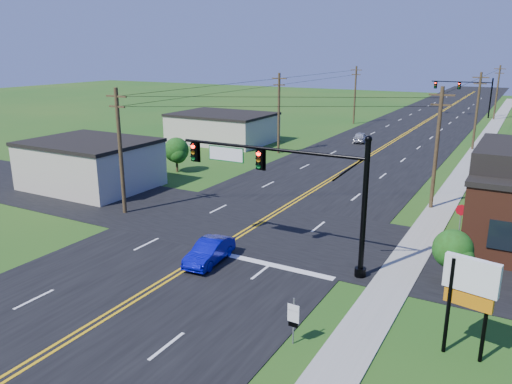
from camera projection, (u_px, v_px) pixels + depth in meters
The scene contains 21 objects.
ground at pixel (127, 302), 23.55m from camera, with size 260.00×260.00×0.00m, color #1A4D16.
road_main at pixel (394, 140), 65.57m from camera, with size 16.00×220.00×0.04m, color black.
road_cross at pixel (252, 226), 33.63m from camera, with size 70.00×10.00×0.04m, color black.
sidewalk at pixel (470, 163), 52.26m from camera, with size 2.00×160.00×0.08m, color gray.
signal_mast_main at pixel (285, 179), 26.94m from camera, with size 11.30×0.60×7.48m.
signal_mast_far at pixel (464, 90), 87.47m from camera, with size 10.98×0.60×7.48m.
cream_bldg_near at pixel (91, 164), 42.68m from camera, with size 10.20×8.20×4.10m.
cream_bldg_far at pixel (223, 128), 63.84m from camera, with size 12.20×9.20×3.70m.
utility_pole_left_a at pixel (120, 149), 35.09m from camera, with size 1.80×0.28×9.00m.
utility_pole_left_b at pixel (279, 112), 56.10m from camera, with size 1.80×0.28×9.00m.
utility_pole_left_c at pixel (355, 94), 78.79m from camera, with size 1.80×0.28×9.00m.
utility_pole_right_a at pixel (437, 146), 36.17m from camera, with size 1.80×0.28×9.00m.
utility_pole_right_b at pixel (477, 110), 58.02m from camera, with size 1.80×0.28×9.00m.
utility_pole_right_c at pixel (497, 91), 83.23m from camera, with size 1.80×0.28×9.00m.
shrub_corner at pixel (453, 249), 24.96m from camera, with size 2.00×2.00×2.86m.
tree_left at pixel (176, 150), 47.98m from camera, with size 2.40×2.40×3.37m.
blue_car at pixel (209, 252), 27.70m from camera, with size 1.36×3.89×1.28m, color #070998.
distant_car at pixel (361, 137), 63.80m from camera, with size 1.51×3.76×1.28m, color #BABABF.
route_sign at pixel (293, 318), 19.88m from camera, with size 0.51×0.09×2.04m.
stop_sign at pixel (461, 213), 31.60m from camera, with size 0.74×0.11×2.07m.
pylon_sign at pixel (470, 286), 18.57m from camera, with size 2.01×0.65×4.10m.
Camera 1 is at (15.64, -15.57, 11.49)m, focal length 35.00 mm.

